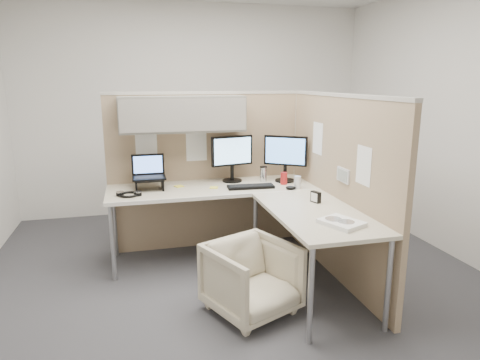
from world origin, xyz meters
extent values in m
plane|color=#36363B|center=(0.00, 0.00, 0.00)|extent=(4.50, 4.50, 0.00)
cube|color=tan|center=(-0.10, 0.90, 0.80)|extent=(2.00, 0.05, 1.60)
cube|color=#A8A399|center=(-0.10, 0.90, 1.61)|extent=(2.00, 0.06, 0.03)
cube|color=slate|center=(-0.35, 0.75, 1.42)|extent=(1.20, 0.34, 0.34)
cube|color=gray|center=(-0.35, 0.57, 1.42)|extent=(1.18, 0.01, 0.30)
plane|color=white|center=(-0.70, 0.87, 1.15)|extent=(0.26, 0.00, 0.26)
plane|color=white|center=(-0.20, 0.87, 1.08)|extent=(0.26, 0.00, 0.26)
cube|color=tan|center=(0.90, -0.10, 0.80)|extent=(0.05, 2.00, 1.60)
cube|color=#A8A399|center=(0.90, -0.10, 1.61)|extent=(0.06, 2.00, 0.03)
cube|color=#A8A399|center=(0.90, 0.90, 0.80)|extent=(0.06, 0.06, 1.60)
cube|color=silver|center=(0.87, -0.25, 0.96)|extent=(0.02, 0.20, 0.12)
cube|color=gray|center=(0.86, -0.25, 0.96)|extent=(0.00, 0.16, 0.09)
plane|color=white|center=(0.87, 0.30, 1.20)|extent=(0.00, 0.26, 0.26)
plane|color=white|center=(0.87, -0.55, 1.10)|extent=(0.00, 0.26, 0.26)
cube|color=beige|center=(-0.10, 0.54, 0.71)|extent=(2.00, 0.68, 0.03)
cube|color=beige|center=(0.54, -0.45, 0.71)|extent=(0.68, 1.30, 0.03)
cube|color=white|center=(-0.10, 0.20, 0.71)|extent=(2.00, 0.02, 0.03)
cylinder|color=gray|center=(-1.05, 0.25, 0.35)|extent=(0.04, 0.04, 0.70)
cylinder|color=gray|center=(-1.05, 0.83, 0.35)|extent=(0.04, 0.04, 0.70)
cylinder|color=gray|center=(0.25, -1.05, 0.35)|extent=(0.04, 0.04, 0.70)
cylinder|color=gray|center=(0.83, -1.05, 0.35)|extent=(0.04, 0.04, 0.70)
cylinder|color=gray|center=(0.25, 0.25, 0.35)|extent=(0.04, 0.04, 0.70)
imported|color=#C0B599|center=(-0.02, -0.57, 0.30)|extent=(0.76, 0.74, 0.61)
cylinder|color=black|center=(0.13, 0.71, 0.74)|extent=(0.20, 0.20, 0.02)
cylinder|color=black|center=(0.13, 0.71, 0.82)|extent=(0.04, 0.04, 0.15)
cube|color=black|center=(0.13, 0.71, 1.05)|extent=(0.44, 0.12, 0.30)
cube|color=#88BEEB|center=(0.14, 0.69, 1.05)|extent=(0.39, 0.08, 0.26)
cylinder|color=black|center=(0.66, 0.58, 0.74)|extent=(0.20, 0.20, 0.02)
cylinder|color=black|center=(0.66, 0.58, 0.82)|extent=(0.04, 0.04, 0.15)
cube|color=black|center=(0.66, 0.58, 1.05)|extent=(0.38, 0.28, 0.30)
cube|color=#5B9EF8|center=(0.65, 0.56, 1.05)|extent=(0.33, 0.23, 0.26)
cube|color=black|center=(-0.70, 0.57, 0.83)|extent=(0.27, 0.22, 0.01)
cube|color=black|center=(-0.82, 0.57, 0.78)|extent=(0.02, 0.20, 0.11)
cube|color=black|center=(-0.58, 0.57, 0.78)|extent=(0.02, 0.20, 0.11)
cube|color=black|center=(-0.70, 0.57, 0.85)|extent=(0.31, 0.22, 0.02)
cube|color=black|center=(-0.70, 0.70, 0.95)|extent=(0.31, 0.05, 0.20)
cube|color=#598CF2|center=(-0.70, 0.69, 0.95)|extent=(0.27, 0.04, 0.16)
cube|color=black|center=(0.24, 0.40, 0.74)|extent=(0.45, 0.17, 0.02)
ellipsoid|color=black|center=(0.59, 0.24, 0.75)|extent=(0.11, 0.09, 0.03)
cylinder|color=silver|center=(0.44, 0.63, 0.80)|extent=(0.07, 0.07, 0.15)
cylinder|color=black|center=(0.44, 0.63, 0.88)|extent=(0.07, 0.07, 0.01)
cylinder|color=silver|center=(0.67, 0.27, 0.79)|extent=(0.07, 0.07, 0.12)
cylinder|color=#B21E1E|center=(0.60, 0.46, 0.79)|extent=(0.07, 0.07, 0.12)
cube|color=yellow|center=(-0.42, 0.62, 0.73)|extent=(0.10, 0.10, 0.01)
cube|color=yellow|center=(-0.10, 0.49, 0.73)|extent=(0.09, 0.09, 0.01)
torus|color=black|center=(-0.89, 0.39, 0.74)|extent=(0.22, 0.22, 0.02)
cylinder|color=black|center=(-0.97, 0.41, 0.75)|extent=(0.07, 0.07, 0.03)
cylinder|color=black|center=(-0.81, 0.37, 0.75)|extent=(0.07, 0.07, 0.03)
cube|color=white|center=(0.58, -0.79, 0.74)|extent=(0.32, 0.35, 0.03)
cylinder|color=silver|center=(0.60, -0.82, 0.76)|extent=(0.12, 0.12, 0.00)
cylinder|color=silver|center=(0.54, -0.74, 0.76)|extent=(0.12, 0.12, 0.00)
cube|color=black|center=(0.64, -0.22, 0.78)|extent=(0.07, 0.10, 0.09)
cube|color=white|center=(0.62, -0.22, 0.78)|extent=(0.03, 0.07, 0.07)
camera|label=1|loc=(-0.84, -3.43, 1.74)|focal=32.00mm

